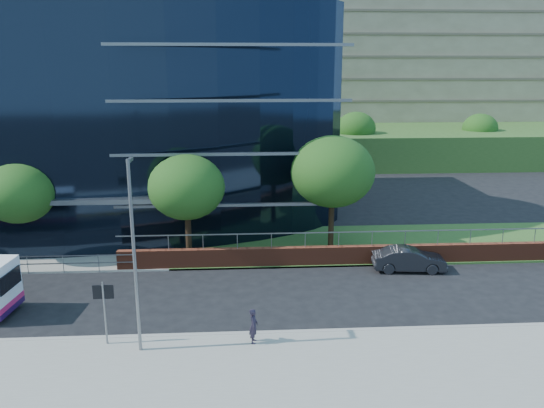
{
  "coord_description": "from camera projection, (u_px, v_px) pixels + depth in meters",
  "views": [
    {
      "loc": [
        10.25,
        -22.25,
        11.47
      ],
      "look_at": [
        12.08,
        8.0,
        3.68
      ],
      "focal_mm": 35.0,
      "sensor_mm": 36.0,
      "label": 1
    }
  ],
  "objects": [
    {
      "name": "ground",
      "position": [
        14.0,
        332.0,
        23.77
      ],
      "size": [
        200.0,
        200.0,
        0.0
      ],
      "primitive_type": "plane",
      "color": "black",
      "rests_on": "ground"
    },
    {
      "name": "yellow_line_outer",
      "position": [
        7.0,
        340.0,
        22.99
      ],
      "size": [
        80.0,
        0.08,
        0.01
      ],
      "primitive_type": "cube",
      "color": "gold",
      "rests_on": "ground"
    },
    {
      "name": "grass_verge",
      "position": [
        445.0,
        242.0,
        35.8
      ],
      "size": [
        36.0,
        8.0,
        0.12
      ],
      "primitive_type": "cube",
      "color": "#2D511E",
      "rests_on": "ground"
    },
    {
      "name": "streetlight_east",
      "position": [
        134.0,
        252.0,
        20.91
      ],
      "size": [
        0.15,
        0.77,
        8.0
      ],
      "color": "slate",
      "rests_on": "pavement_near"
    },
    {
      "name": "parked_car",
      "position": [
        409.0,
        259.0,
        30.78
      ],
      "size": [
        4.32,
        1.85,
        1.39
      ],
      "primitive_type": "imported",
      "rotation": [
        0.0,
        0.0,
        1.48
      ],
      "color": "black",
      "rests_on": "ground"
    },
    {
      "name": "kerb",
      "position": [
        5.0,
        341.0,
        22.78
      ],
      "size": [
        80.0,
        0.25,
        0.16
      ],
      "primitive_type": "cube",
      "color": "gray",
      "rests_on": "ground"
    },
    {
      "name": "street_sign",
      "position": [
        104.0,
        300.0,
        21.96
      ],
      "size": [
        0.85,
        0.09,
        2.8
      ],
      "color": "slate",
      "rests_on": "pavement_near"
    },
    {
      "name": "tree_far_d",
      "position": [
        333.0,
        172.0,
        33.08
      ],
      "size": [
        5.28,
        5.28,
        7.44
      ],
      "color": "black",
      "rests_on": "ground"
    },
    {
      "name": "yellow_line_inner",
      "position": [
        8.0,
        339.0,
        23.14
      ],
      "size": [
        80.0,
        0.08,
        0.01
      ],
      "primitive_type": "cube",
      "color": "gold",
      "rests_on": "ground"
    },
    {
      "name": "tree_dist_f",
      "position": [
        480.0,
        128.0,
        65.67
      ],
      "size": [
        4.29,
        4.29,
        6.05
      ],
      "color": "black",
      "rests_on": "ground"
    },
    {
      "name": "glass_office",
      "position": [
        59.0,
        114.0,
        41.7
      ],
      "size": [
        44.0,
        23.1,
        16.0
      ],
      "color": "black",
      "rests_on": "ground"
    },
    {
      "name": "apartment_block",
      "position": [
        386.0,
        71.0,
        78.19
      ],
      "size": [
        60.0,
        42.0,
        30.0
      ],
      "color": "#2D511E",
      "rests_on": "ground"
    },
    {
      "name": "tree_far_b",
      "position": [
        20.0,
        193.0,
        31.73
      ],
      "size": [
        4.29,
        4.29,
        6.05
      ],
      "color": "black",
      "rests_on": "ground"
    },
    {
      "name": "retaining_wall",
      "position": [
        404.0,
        254.0,
        31.85
      ],
      "size": [
        34.0,
        0.4,
        2.11
      ],
      "color": "maroon",
      "rests_on": "ground"
    },
    {
      "name": "pedestrian",
      "position": [
        254.0,
        326.0,
        22.37
      ],
      "size": [
        0.42,
        0.59,
        1.53
      ],
      "primitive_type": "imported",
      "rotation": [
        0.0,
        0.0,
        1.46
      ],
      "color": "#271F2F",
      "rests_on": "pavement_near"
    },
    {
      "name": "tree_dist_e",
      "position": [
        356.0,
        128.0,
        62.72
      ],
      "size": [
        4.62,
        4.62,
        6.51
      ],
      "color": "black",
      "rests_on": "ground"
    },
    {
      "name": "tree_far_c",
      "position": [
        187.0,
        187.0,
        31.75
      ],
      "size": [
        4.62,
        4.62,
        6.51
      ],
      "color": "black",
      "rests_on": "ground"
    }
  ]
}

